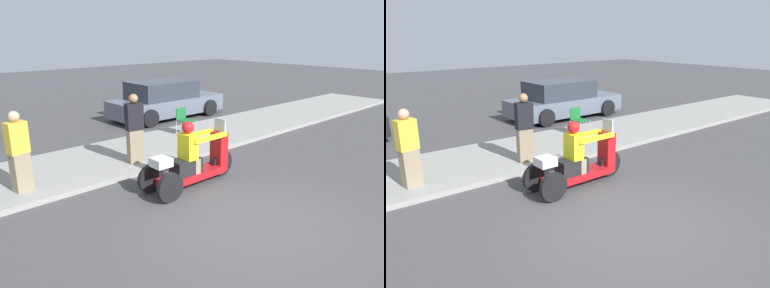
% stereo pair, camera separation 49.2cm
% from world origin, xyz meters
% --- Properties ---
extents(ground_plane, '(60.00, 60.00, 0.00)m').
position_xyz_m(ground_plane, '(0.00, 0.00, 0.00)').
color(ground_plane, '#424244').
extents(sidewalk_strip, '(28.00, 2.80, 0.12)m').
position_xyz_m(sidewalk_strip, '(0.00, 4.60, 0.06)').
color(sidewalk_strip, gray).
rests_on(sidewalk_strip, ground).
extents(motorcycle_trike, '(2.40, 0.74, 1.46)m').
position_xyz_m(motorcycle_trike, '(0.32, 1.96, 0.52)').
color(motorcycle_trike, black).
rests_on(motorcycle_trike, ground).
extents(spectator_mid_group, '(0.43, 0.31, 1.64)m').
position_xyz_m(spectator_mid_group, '(-2.58, 3.88, 0.91)').
color(spectator_mid_group, gray).
rests_on(spectator_mid_group, sidewalk_strip).
extents(spectator_end_of_line, '(0.44, 0.31, 1.70)m').
position_xyz_m(spectator_end_of_line, '(0.10, 3.79, 0.94)').
color(spectator_end_of_line, gray).
rests_on(spectator_end_of_line, sidewalk_strip).
extents(folding_chair_curbside, '(0.52, 0.52, 0.82)m').
position_xyz_m(folding_chair_curbside, '(2.78, 5.05, 0.62)').
color(folding_chair_curbside, '#A5A8AD').
rests_on(folding_chair_curbside, sidewalk_strip).
extents(parked_car_lot_right, '(4.49, 2.02, 1.44)m').
position_xyz_m(parked_car_lot_right, '(4.15, 7.72, 0.68)').
color(parked_car_lot_right, slate).
rests_on(parked_car_lot_right, ground).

